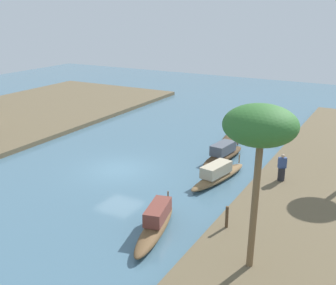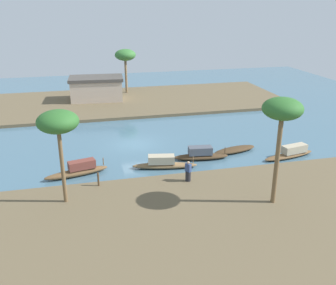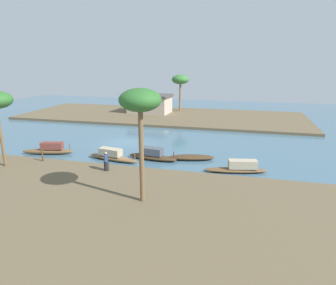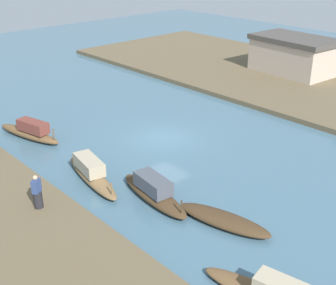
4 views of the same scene
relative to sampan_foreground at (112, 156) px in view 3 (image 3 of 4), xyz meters
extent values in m
plane|color=#476B7F|center=(-1.40, 6.09, -0.42)|extent=(77.18, 77.18, 0.00)
cube|color=brown|center=(-1.40, -9.96, -0.24)|extent=(45.07, 15.95, 0.35)
cube|color=brown|center=(-1.40, 22.14, -0.24)|extent=(45.07, 15.95, 0.35)
ellipsoid|color=brown|center=(0.09, -0.02, -0.19)|extent=(5.36, 1.91, 0.45)
cube|color=tan|center=(-0.18, 0.03, 0.36)|extent=(2.25, 1.25, 0.65)
cylinder|color=brown|center=(2.37, -0.45, 0.28)|extent=(0.07, 0.07, 0.58)
ellipsoid|color=brown|center=(-6.92, 0.16, -0.15)|extent=(5.05, 2.04, 0.53)
cube|color=brown|center=(-6.47, 0.26, 0.44)|extent=(2.19, 1.23, 0.66)
cylinder|color=brown|center=(-4.79, 0.67, 0.38)|extent=(0.07, 0.07, 0.63)
ellipsoid|color=brown|center=(11.11, -0.35, -0.23)|extent=(5.22, 1.98, 0.37)
cube|color=tan|center=(11.66, -0.24, 0.30)|extent=(2.41, 1.26, 0.68)
ellipsoid|color=#47331E|center=(7.04, 1.92, -0.19)|extent=(4.42, 2.10, 0.46)
ellipsoid|color=#47331E|center=(3.55, 1.07, -0.18)|extent=(4.87, 1.71, 0.47)
cube|color=#4C515B|center=(3.47, 1.08, 0.39)|extent=(2.11, 1.15, 0.67)
cylinder|color=#47331E|center=(5.63, 0.81, 0.30)|extent=(0.07, 0.07, 0.59)
cylinder|color=#232328|center=(1.06, -3.41, 0.31)|extent=(0.54, 0.54, 0.76)
cube|color=#33477A|center=(1.06, -3.41, 0.99)|extent=(0.44, 0.51, 0.60)
sphere|color=tan|center=(1.06, -3.41, 1.40)|extent=(0.21, 0.21, 0.21)
cylinder|color=#4C3823|center=(-5.40, -2.64, 0.44)|extent=(0.14, 0.14, 1.02)
cylinder|color=brown|center=(-7.66, -4.50, 2.44)|extent=(0.25, 0.33, 5.02)
cylinder|color=brown|center=(5.61, -7.75, 2.86)|extent=(0.29, 0.31, 5.86)
ellipsoid|color=#2D6628|center=(5.61, -7.75, 6.29)|extent=(2.49, 2.49, 1.37)
cylinder|color=#7F6647|center=(0.66, 26.86, 2.32)|extent=(0.35, 0.56, 4.79)
ellipsoid|color=#387533|center=(0.66, 26.86, 5.30)|extent=(2.95, 2.95, 1.62)
cube|color=#C6B29E|center=(-3.81, 23.39, 1.26)|extent=(6.93, 4.58, 2.66)
cube|color=#4C4742|center=(-3.81, 23.39, 2.79)|extent=(7.34, 4.85, 0.41)
camera|label=1|loc=(-20.97, -8.31, 9.23)|focal=44.25mm
camera|label=2|loc=(-6.34, -27.70, 12.33)|focal=40.72mm
camera|label=3|loc=(11.39, -24.00, 8.51)|focal=31.87mm
camera|label=4|loc=(17.23, -10.62, 10.63)|focal=48.40mm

